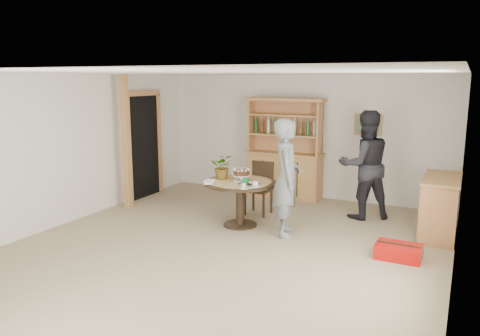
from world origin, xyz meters
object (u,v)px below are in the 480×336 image
at_px(hutch, 285,164).
at_px(dining_table, 240,190).
at_px(adult_person, 365,165).
at_px(red_suitcase, 399,252).
at_px(teen_boy, 287,178).
at_px(sideboard, 440,207).
at_px(dining_chair, 260,184).

bearing_deg(hutch, dining_table, -89.35).
xyz_separation_m(adult_person, red_suitcase, (0.85, -1.72, -0.85)).
xyz_separation_m(teen_boy, red_suitcase, (1.74, -0.26, -0.81)).
xyz_separation_m(sideboard, teen_boy, (-2.17, -0.99, 0.44)).
xyz_separation_m(dining_table, teen_boy, (0.85, -0.10, 0.31)).
xyz_separation_m(dining_table, adult_person, (1.74, 1.36, 0.34)).
bearing_deg(sideboard, dining_table, -163.48).
distance_m(sideboard, teen_boy, 2.42).
xyz_separation_m(sideboard, dining_chair, (-3.02, -0.06, 0.06)).
bearing_deg(dining_chair, dining_table, -89.84).
distance_m(hutch, teen_boy, 2.41).
bearing_deg(dining_chair, red_suitcase, -24.53).
bearing_deg(teen_boy, dining_table, 62.17).
distance_m(dining_chair, teen_boy, 1.32).
height_order(sideboard, teen_boy, teen_boy).
distance_m(dining_chair, red_suitcase, 2.88).
height_order(dining_table, teen_boy, teen_boy).
bearing_deg(adult_person, dining_chair, -17.37).
bearing_deg(hutch, sideboard, -22.21).
bearing_deg(dining_table, dining_chair, 89.98).
bearing_deg(hutch, dining_chair, -88.93).
distance_m(teen_boy, adult_person, 1.71).
xyz_separation_m(sideboard, dining_table, (-3.02, -0.89, 0.13)).
bearing_deg(adult_person, red_suitcase, 81.85).
distance_m(dining_table, teen_boy, 0.91).
xyz_separation_m(dining_chair, teen_boy, (0.85, -0.93, 0.38)).
height_order(sideboard, dining_chair, dining_chair).
distance_m(hutch, adult_person, 1.95).
relative_size(sideboard, adult_person, 0.67).
bearing_deg(hutch, teen_boy, -68.64).
height_order(dining_chair, red_suitcase, dining_chair).
xyz_separation_m(hutch, teen_boy, (0.87, -2.24, 0.23)).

